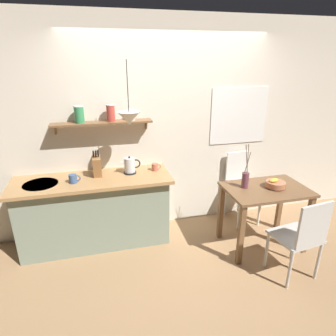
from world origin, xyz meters
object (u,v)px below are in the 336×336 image
Objects in this scene: coffee_mug_by_sink at (73,179)px; twig_vase at (245,179)px; pendant_lamp at (129,118)px; dining_table at (265,199)px; fruit_bowl at (275,184)px; dining_chair_near at (302,235)px; electric_kettle at (130,166)px; knife_block at (97,166)px; coffee_mug_spare at (155,167)px; dining_chair_far at (240,185)px.

twig_vase is at bearing -10.82° from coffee_mug_by_sink.
twig_vase is at bearing -13.30° from pendant_lamp.
fruit_bowl reaches higher than dining_table.
dining_table is 1.80× the size of twig_vase.
dining_chair_near is 2.03m from electric_kettle.
coffee_mug_by_sink is 0.93m from pendant_lamp.
twig_vase is at bearing 112.15° from dining_chair_near.
twig_vase is at bearing 161.78° from dining_table.
knife_block is 0.31m from coffee_mug_by_sink.
pendant_lamp is at bearing -91.65° from electric_kettle.
coffee_mug_by_sink is 1.11× the size of coffee_mug_spare.
twig_vase reaches higher than coffee_mug_by_sink.
coffee_mug_by_sink is (-2.19, -0.20, 0.41)m from dining_chair_far.
pendant_lamp reaches higher than twig_vase.
electric_kettle is (-1.56, 1.21, 0.45)m from dining_chair_near.
coffee_mug_spare is (0.97, 0.15, -0.00)m from coffee_mug_by_sink.
coffee_mug_by_sink is 0.98m from coffee_mug_spare.
dining_chair_far is (0.02, 0.65, -0.11)m from dining_table.
pendant_lamp is at bearing -170.05° from dining_chair_far.
dining_chair_near is 1.80m from coffee_mug_spare.
fruit_bowl is at bearing -15.02° from twig_vase.
pendant_lamp reaches higher than dining_chair_far.
dining_chair_near is 2.15m from pendant_lamp.
twig_vase is (-0.24, 0.08, 0.24)m from dining_table.
pendant_lamp is (0.65, -0.07, 0.67)m from coffee_mug_by_sink.
coffee_mug_spare is (-1.25, 1.23, 0.40)m from dining_chair_near.
knife_block is at bearing -177.92° from coffee_mug_spare.
electric_kettle is 0.36× the size of pendant_lamp.
knife_block is (-1.90, 0.57, 0.39)m from dining_table.
dining_table is at bearing -14.10° from pendant_lamp.
coffee_mug_by_sink is at bearing -174.67° from dining_chair_far.
coffee_mug_by_sink is at bearing 169.18° from twig_vase.
fruit_bowl is (0.10, -0.01, 0.19)m from dining_table.
dining_table is 0.21m from fruit_bowl.
twig_vase is 4.14× the size of coffee_mug_by_sink.
knife_block is 2.60× the size of coffee_mug_by_sink.
dining_chair_far is at bearing 97.06° from fruit_bowl.
electric_kettle is at bearing -177.84° from coffee_mug_spare.
pendant_lamp is (-0.01, -0.20, 0.62)m from electric_kettle.
fruit_bowl is 1.94× the size of coffee_mug_spare.
fruit_bowl is 1.73m from electric_kettle.
twig_vase is (-0.29, 0.71, 0.35)m from dining_chair_near.
pendant_lamp is at bearing 166.70° from twig_vase.
electric_kettle reaches higher than fruit_bowl.
dining_chair_near is at bearing -32.78° from pendant_lamp.
fruit_bowl is 1.74× the size of coffee_mug_by_sink.
coffee_mug_spare is (-1.31, 0.61, 0.11)m from fruit_bowl.
coffee_mug_by_sink is at bearing 174.21° from pendant_lamp.
coffee_mug_spare is at bearing 153.65° from dining_table.
knife_block is at bearing 24.52° from coffee_mug_by_sink.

